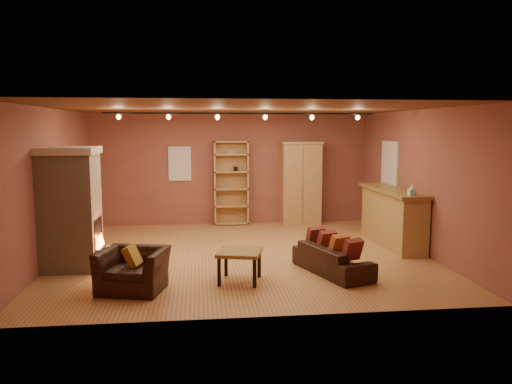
{
  "coord_description": "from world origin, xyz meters",
  "views": [
    {
      "loc": [
        -0.83,
        -9.43,
        2.44
      ],
      "look_at": [
        0.28,
        0.2,
        1.2
      ],
      "focal_mm": 35.0,
      "sensor_mm": 36.0,
      "label": 1
    }
  ],
  "objects": [
    {
      "name": "loveseat",
      "position": [
        1.4,
        -1.42,
        0.34
      ],
      "size": [
        0.98,
        1.69,
        0.71
      ],
      "rotation": [
        0.0,
        0.0,
        1.9
      ],
      "color": "black",
      "rests_on": "floor"
    },
    {
      "name": "floor",
      "position": [
        0.0,
        0.0,
        0.0
      ],
      "size": [
        7.0,
        7.0,
        0.0
      ],
      "primitive_type": "plane",
      "color": "#976335",
      "rests_on": "ground"
    },
    {
      "name": "tissue_box",
      "position": [
        3.15,
        -0.54,
        1.27
      ],
      "size": [
        0.12,
        0.12,
        0.22
      ],
      "rotation": [
        0.0,
        0.0,
        0.01
      ],
      "color": "#8ABFDD",
      "rests_on": "bar_counter"
    },
    {
      "name": "right_window",
      "position": [
        3.47,
        1.4,
        1.65
      ],
      "size": [
        0.05,
        0.9,
        1.0
      ],
      "primitive_type": "cube",
      "color": "silver",
      "rests_on": "right_wall"
    },
    {
      "name": "back_window",
      "position": [
        -1.3,
        3.23,
        1.55
      ],
      "size": [
        0.56,
        0.04,
        0.86
      ],
      "primitive_type": "cube",
      "color": "silver",
      "rests_on": "back_wall"
    },
    {
      "name": "left_wall",
      "position": [
        -3.5,
        0.0,
        1.4
      ],
      "size": [
        0.02,
        6.5,
        2.8
      ],
      "primitive_type": "cube",
      "color": "brown",
      "rests_on": "floor"
    },
    {
      "name": "coffee_table",
      "position": [
        -0.2,
        -1.71,
        0.43
      ],
      "size": [
        0.81,
        0.81,
        0.51
      ],
      "rotation": [
        0.0,
        0.0,
        -0.25
      ],
      "color": "olive",
      "rests_on": "floor"
    },
    {
      "name": "ceiling",
      "position": [
        0.0,
        0.0,
        2.8
      ],
      "size": [
        7.0,
        7.0,
        0.0
      ],
      "primitive_type": "plane",
      "rotation": [
        3.14,
        0.0,
        0.0
      ],
      "color": "brown",
      "rests_on": "back_wall"
    },
    {
      "name": "bookcase",
      "position": [
        -0.02,
        3.14,
        1.08
      ],
      "size": [
        0.87,
        0.34,
        2.12
      ],
      "color": "tan",
      "rests_on": "floor"
    },
    {
      "name": "right_wall",
      "position": [
        3.5,
        0.0,
        1.4
      ],
      "size": [
        0.02,
        6.5,
        2.8
      ],
      "primitive_type": "cube",
      "color": "brown",
      "rests_on": "floor"
    },
    {
      "name": "armchair",
      "position": [
        -1.84,
        -1.95,
        0.43
      ],
      "size": [
        1.09,
        0.84,
        0.85
      ],
      "rotation": [
        0.0,
        0.0,
        -0.24
      ],
      "color": "black",
      "rests_on": "floor"
    },
    {
      "name": "bar_counter",
      "position": [
        3.2,
        0.48,
        0.6
      ],
      "size": [
        0.65,
        2.47,
        1.18
      ],
      "color": "tan",
      "rests_on": "floor"
    },
    {
      "name": "fireplace",
      "position": [
        -3.04,
        -0.6,
        1.06
      ],
      "size": [
        1.01,
        0.98,
        2.12
      ],
      "color": "tan",
      "rests_on": "floor"
    },
    {
      "name": "back_wall",
      "position": [
        0.0,
        3.25,
        1.4
      ],
      "size": [
        7.0,
        0.02,
        2.8
      ],
      "primitive_type": "cube",
      "color": "brown",
      "rests_on": "floor"
    },
    {
      "name": "armoire",
      "position": [
        1.75,
        2.98,
        1.06
      ],
      "size": [
        1.04,
        0.59,
        2.1
      ],
      "color": "tan",
      "rests_on": "floor"
    },
    {
      "name": "track_rail",
      "position": [
        0.0,
        0.2,
        2.69
      ],
      "size": [
        5.2,
        0.09,
        0.13
      ],
      "color": "black",
      "rests_on": "ceiling"
    }
  ]
}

